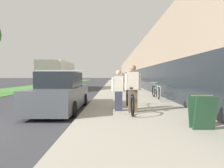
{
  "coord_description": "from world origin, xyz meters",
  "views": [
    {
      "loc": [
        4.37,
        -4.31,
        1.53
      ],
      "look_at": [
        4.26,
        13.69,
        0.66
      ],
      "focal_mm": 28.0,
      "sensor_mm": 36.0,
      "label": 1
    }
  ],
  "objects_px": {
    "sandwich_board_sign": "(202,112)",
    "cruiser_bike_nearest": "(156,92)",
    "tandem_bicycle": "(129,100)",
    "moving_truck": "(59,76)",
    "person_rider": "(133,88)",
    "parked_sedan_curbside": "(61,93)",
    "person_bystander": "(119,90)",
    "bike_rack_hoop": "(159,92)"
  },
  "relations": [
    {
      "from": "tandem_bicycle",
      "to": "sandwich_board_sign",
      "type": "distance_m",
      "value": 3.0
    },
    {
      "from": "sandwich_board_sign",
      "to": "cruiser_bike_nearest",
      "type": "bearing_deg",
      "value": 86.79
    },
    {
      "from": "sandwich_board_sign",
      "to": "moving_truck",
      "type": "distance_m",
      "value": 17.02
    },
    {
      "from": "tandem_bicycle",
      "to": "person_bystander",
      "type": "height_order",
      "value": "person_bystander"
    },
    {
      "from": "tandem_bicycle",
      "to": "sandwich_board_sign",
      "type": "relative_size",
      "value": 3.28
    },
    {
      "from": "sandwich_board_sign",
      "to": "parked_sedan_curbside",
      "type": "relative_size",
      "value": 0.21
    },
    {
      "from": "cruiser_bike_nearest",
      "to": "person_bystander",
      "type": "bearing_deg",
      "value": -121.51
    },
    {
      "from": "tandem_bicycle",
      "to": "person_rider",
      "type": "height_order",
      "value": "person_rider"
    },
    {
      "from": "tandem_bicycle",
      "to": "moving_truck",
      "type": "relative_size",
      "value": 0.4
    },
    {
      "from": "cruiser_bike_nearest",
      "to": "moving_truck",
      "type": "height_order",
      "value": "moving_truck"
    },
    {
      "from": "person_rider",
      "to": "moving_truck",
      "type": "height_order",
      "value": "moving_truck"
    },
    {
      "from": "tandem_bicycle",
      "to": "bike_rack_hoop",
      "type": "height_order",
      "value": "tandem_bicycle"
    },
    {
      "from": "person_rider",
      "to": "tandem_bicycle",
      "type": "bearing_deg",
      "value": 103.2
    },
    {
      "from": "person_bystander",
      "to": "moving_truck",
      "type": "xyz_separation_m",
      "value": [
        -6.24,
        12.41,
        0.57
      ]
    },
    {
      "from": "bike_rack_hoop",
      "to": "sandwich_board_sign",
      "type": "bearing_deg",
      "value": -91.83
    },
    {
      "from": "bike_rack_hoop",
      "to": "sandwich_board_sign",
      "type": "relative_size",
      "value": 0.94
    },
    {
      "from": "parked_sedan_curbside",
      "to": "cruiser_bike_nearest",
      "type": "bearing_deg",
      "value": 34.11
    },
    {
      "from": "moving_truck",
      "to": "parked_sedan_curbside",
      "type": "bearing_deg",
      "value": -72.33
    },
    {
      "from": "person_rider",
      "to": "person_bystander",
      "type": "xyz_separation_m",
      "value": [
        -0.54,
        0.28,
        -0.1
      ]
    },
    {
      "from": "cruiser_bike_nearest",
      "to": "sandwich_board_sign",
      "type": "bearing_deg",
      "value": -93.21
    },
    {
      "from": "bike_rack_hoop",
      "to": "parked_sedan_curbside",
      "type": "distance_m",
      "value": 5.11
    },
    {
      "from": "sandwich_board_sign",
      "to": "parked_sedan_curbside",
      "type": "distance_m",
      "value": 5.54
    },
    {
      "from": "person_rider",
      "to": "person_bystander",
      "type": "distance_m",
      "value": 0.61
    },
    {
      "from": "bike_rack_hoop",
      "to": "moving_truck",
      "type": "bearing_deg",
      "value": 130.65
    },
    {
      "from": "cruiser_bike_nearest",
      "to": "sandwich_board_sign",
      "type": "relative_size",
      "value": 2.09
    },
    {
      "from": "tandem_bicycle",
      "to": "sandwich_board_sign",
      "type": "xyz_separation_m",
      "value": [
        1.67,
        -2.49,
        0.04
      ]
    },
    {
      "from": "parked_sedan_curbside",
      "to": "tandem_bicycle",
      "type": "bearing_deg",
      "value": -10.94
    },
    {
      "from": "tandem_bicycle",
      "to": "moving_truck",
      "type": "distance_m",
      "value": 14.04
    },
    {
      "from": "bike_rack_hoop",
      "to": "cruiser_bike_nearest",
      "type": "distance_m",
      "value": 1.57
    },
    {
      "from": "person_rider",
      "to": "person_bystander",
      "type": "relative_size",
      "value": 1.12
    },
    {
      "from": "person_bystander",
      "to": "sandwich_board_sign",
      "type": "relative_size",
      "value": 1.81
    },
    {
      "from": "cruiser_bike_nearest",
      "to": "moving_truck",
      "type": "distance_m",
      "value": 12.12
    },
    {
      "from": "cruiser_bike_nearest",
      "to": "sandwich_board_sign",
      "type": "distance_m",
      "value": 6.44
    },
    {
      "from": "parked_sedan_curbside",
      "to": "moving_truck",
      "type": "distance_m",
      "value": 12.34
    },
    {
      "from": "tandem_bicycle",
      "to": "bike_rack_hoop",
      "type": "distance_m",
      "value": 3.01
    },
    {
      "from": "person_bystander",
      "to": "sandwich_board_sign",
      "type": "distance_m",
      "value": 3.21
    },
    {
      "from": "person_rider",
      "to": "cruiser_bike_nearest",
      "type": "relative_size",
      "value": 0.97
    },
    {
      "from": "tandem_bicycle",
      "to": "sandwich_board_sign",
      "type": "bearing_deg",
      "value": -56.08
    },
    {
      "from": "person_rider",
      "to": "parked_sedan_curbside",
      "type": "height_order",
      "value": "person_rider"
    },
    {
      "from": "person_rider",
      "to": "moving_truck",
      "type": "distance_m",
      "value": 14.39
    },
    {
      "from": "bike_rack_hoop",
      "to": "moving_truck",
      "type": "distance_m",
      "value": 13.1
    },
    {
      "from": "tandem_bicycle",
      "to": "parked_sedan_curbside",
      "type": "bearing_deg",
      "value": 169.06
    }
  ]
}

